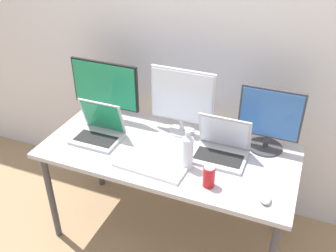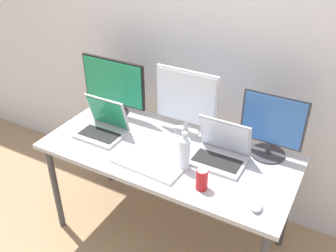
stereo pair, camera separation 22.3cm
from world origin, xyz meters
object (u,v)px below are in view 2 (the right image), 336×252
object	(u,v)px
laptop_silver	(103,126)
keyboard_main	(146,166)
work_desk	(168,159)
monitor_center	(186,100)
monitor_left	(114,85)
water_bottle	(184,152)
monitor_right	(272,126)
soda_can_near_keyboard	(202,179)
laptop_secondary	(221,151)
mouse_by_keyboard	(256,205)

from	to	relation	value
laptop_silver	keyboard_main	world-z (taller)	laptop_silver
work_desk	keyboard_main	world-z (taller)	keyboard_main
monitor_center	monitor_left	bearing A→B (deg)	-178.83
laptop_silver	water_bottle	size ratio (longest dim) A/B	1.20
work_desk	monitor_center	distance (m)	0.39
monitor_right	soda_can_near_keyboard	distance (m)	0.55
monitor_left	monitor_center	distance (m)	0.56
laptop_silver	water_bottle	world-z (taller)	same
soda_can_near_keyboard	monitor_right	bearing A→B (deg)	64.77
monitor_left	water_bottle	distance (m)	0.81
monitor_right	keyboard_main	world-z (taller)	monitor_right
laptop_silver	water_bottle	xyz separation A→B (m)	(0.64, -0.08, 0.06)
laptop_silver	laptop_secondary	xyz separation A→B (m)	(0.79, 0.11, 0.00)
soda_can_near_keyboard	laptop_secondary	bearing A→B (deg)	92.20
work_desk	monitor_right	world-z (taller)	monitor_right
work_desk	laptop_secondary	xyz separation A→B (m)	(0.32, 0.07, 0.13)
laptop_secondary	keyboard_main	size ratio (longest dim) A/B	0.76
monitor_left	keyboard_main	bearing A→B (deg)	-39.88
monitor_right	keyboard_main	size ratio (longest dim) A/B	0.97
monitor_right	mouse_by_keyboard	distance (m)	0.52
work_desk	monitor_left	xyz separation A→B (m)	(-0.56, 0.23, 0.29)
keyboard_main	monitor_left	bearing A→B (deg)	143.04
laptop_silver	laptop_secondary	size ratio (longest dim) A/B	0.93
water_bottle	monitor_left	bearing A→B (deg)	154.72
laptop_silver	soda_can_near_keyboard	size ratio (longest dim) A/B	2.38
monitor_left	monitor_right	world-z (taller)	monitor_left
keyboard_main	work_desk	bearing A→B (deg)	84.13
work_desk	laptop_silver	xyz separation A→B (m)	(-0.47, -0.03, 0.12)
work_desk	soda_can_near_keyboard	size ratio (longest dim) A/B	12.54
laptop_silver	keyboard_main	distance (m)	0.48
monitor_center	keyboard_main	world-z (taller)	monitor_center
laptop_secondary	monitor_right	bearing A→B (deg)	37.72
monitor_center	keyboard_main	size ratio (longest dim) A/B	1.06
monitor_center	keyboard_main	bearing A→B (deg)	-94.04
water_bottle	soda_can_near_keyboard	world-z (taller)	water_bottle
work_desk	monitor_left	distance (m)	0.67
monitor_left	laptop_secondary	xyz separation A→B (m)	(0.88, -0.16, -0.17)
monitor_right	work_desk	bearing A→B (deg)	-155.04
monitor_center	mouse_by_keyboard	bearing A→B (deg)	-36.17
monitor_center	laptop_secondary	world-z (taller)	monitor_center
mouse_by_keyboard	monitor_left	bearing A→B (deg)	141.28
keyboard_main	soda_can_near_keyboard	size ratio (longest dim) A/B	3.35
monitor_right	keyboard_main	xyz separation A→B (m)	(-0.59, -0.47, -0.20)
work_desk	laptop_silver	bearing A→B (deg)	-176.16
work_desk	monitor_right	distance (m)	0.67
monitor_right	monitor_center	bearing A→B (deg)	-178.46
work_desk	keyboard_main	distance (m)	0.23
laptop_silver	keyboard_main	bearing A→B (deg)	-22.27
monitor_right	keyboard_main	distance (m)	0.78
laptop_silver	monitor_left	bearing A→B (deg)	109.25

